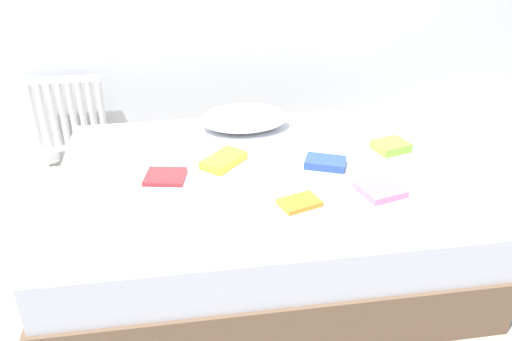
% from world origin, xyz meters
% --- Properties ---
extents(ground_plane, '(8.00, 8.00, 0.00)m').
position_xyz_m(ground_plane, '(0.00, 0.00, 0.00)').
color(ground_plane, '#9E998E').
extents(bed, '(2.00, 1.50, 0.50)m').
position_xyz_m(bed, '(0.00, 0.00, 0.25)').
color(bed, brown).
rests_on(bed, ground).
extents(radiator, '(0.49, 0.04, 0.53)m').
position_xyz_m(radiator, '(-1.11, 1.20, 0.39)').
color(radiator, white).
rests_on(radiator, ground).
extents(pillow, '(0.51, 0.34, 0.13)m').
position_xyz_m(pillow, '(0.01, 0.54, 0.57)').
color(pillow, white).
rests_on(pillow, bed).
extents(textbook_yellow, '(0.26, 0.27, 0.04)m').
position_xyz_m(textbook_yellow, '(-0.16, 0.11, 0.52)').
color(textbook_yellow, yellow).
rests_on(textbook_yellow, bed).
extents(textbook_pink, '(0.22, 0.22, 0.03)m').
position_xyz_m(textbook_pink, '(0.53, -0.29, 0.52)').
color(textbook_pink, pink).
rests_on(textbook_pink, bed).
extents(textbook_lime, '(0.21, 0.19, 0.05)m').
position_xyz_m(textbook_lime, '(0.75, 0.13, 0.52)').
color(textbook_lime, '#8CC638').
rests_on(textbook_lime, bed).
extents(textbook_orange, '(0.21, 0.17, 0.02)m').
position_xyz_m(textbook_orange, '(0.13, -0.34, 0.51)').
color(textbook_orange, orange).
rests_on(textbook_orange, bed).
extents(textbook_red, '(0.22, 0.20, 0.02)m').
position_xyz_m(textbook_red, '(-0.45, 0.00, 0.51)').
color(textbook_red, red).
rests_on(textbook_red, bed).
extents(textbook_blue, '(0.24, 0.20, 0.04)m').
position_xyz_m(textbook_blue, '(0.35, 0.01, 0.52)').
color(textbook_blue, '#2847B7').
rests_on(textbook_blue, bed).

